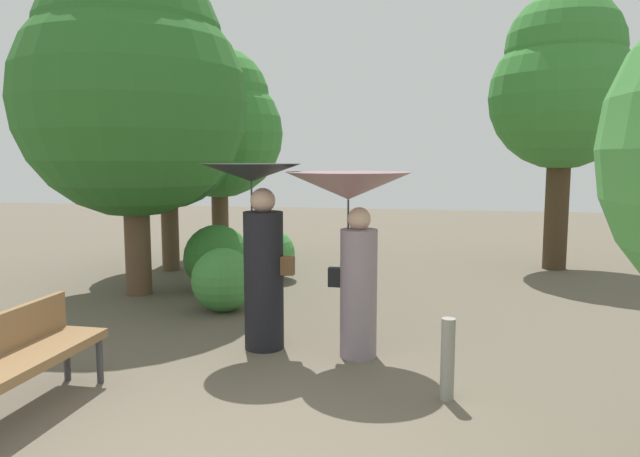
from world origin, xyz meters
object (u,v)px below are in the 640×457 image
Objects in this scene: tree_near_left at (132,85)px; person_left at (259,232)px; tree_mid_right at (563,83)px; path_marker_post at (448,359)px; tree_mid_left at (218,123)px; person_right at (352,218)px; tree_far_back at (167,131)px; park_bench at (24,351)px.

person_left is at bearing -38.98° from tree_near_left.
tree_mid_right is at bearing 27.12° from tree_near_left.
person_left is 2.43m from path_marker_post.
path_marker_post is (4.48, -6.36, -2.42)m from tree_mid_left.
tree_mid_right is (6.56, 0.14, 0.64)m from tree_mid_left.
tree_mid_left reaches higher than person_right.
tree_far_back is at bearing -167.77° from tree_mid_right.
person_right is 5.75m from tree_far_back.
path_marker_post is at bearing -107.75° from tree_mid_right.
tree_mid_left reaches higher than person_left.
person_left is at bearing 90.60° from person_right.
tree_mid_right reaches higher than person_right.
tree_far_back is at bearing 14.53° from park_bench.
path_marker_post is (4.56, -3.10, -2.77)m from tree_near_left.
tree_near_left is at bearing -78.77° from tree_far_back.
tree_mid_right is at bearing 72.25° from path_marker_post.
park_bench is at bearing -165.01° from path_marker_post.
tree_near_left is 7.47m from tree_mid_right.
tree_near_left is at bearing 145.75° from path_marker_post.
tree_near_left reaches higher than person_left.
person_right is 0.45× the size of tree_mid_left.
tree_near_left is (-2.56, 2.07, 1.85)m from person_left.
person_right is at bearing -57.06° from tree_mid_left.
tree_mid_left is at bearing 29.70° from person_left.
tree_near_left is 6.98× the size of path_marker_post.
tree_near_left is (-3.58, 2.15, 1.68)m from person_right.
path_marker_post is at bearing -34.25° from tree_near_left.
park_bench is 0.30× the size of tree_mid_right.
person_left is at bearing 152.70° from path_marker_post.
person_right is 6.63m from tree_mid_right.
person_left reaches higher than park_bench.
tree_mid_right is (3.06, 5.55, 1.96)m from person_right.
tree_mid_left is at bearing 37.68° from person_right.
tree_mid_right is (6.64, 3.40, 0.29)m from tree_near_left.
tree_mid_right is at bearing 12.23° from tree_far_back.
tree_mid_left reaches higher than tree_far_back.
tree_near_left is 1.27× the size of tree_far_back.
tree_mid_right reaches higher than person_left.
person_right is 0.39× the size of tree_near_left.
tree_mid_right is (5.48, 7.42, 2.91)m from park_bench.
path_marker_post is (0.98, -0.96, -1.10)m from person_right.
park_bench is 0.35× the size of tree_mid_left.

